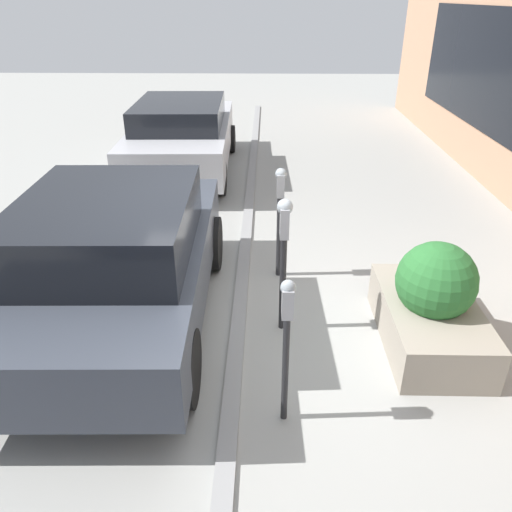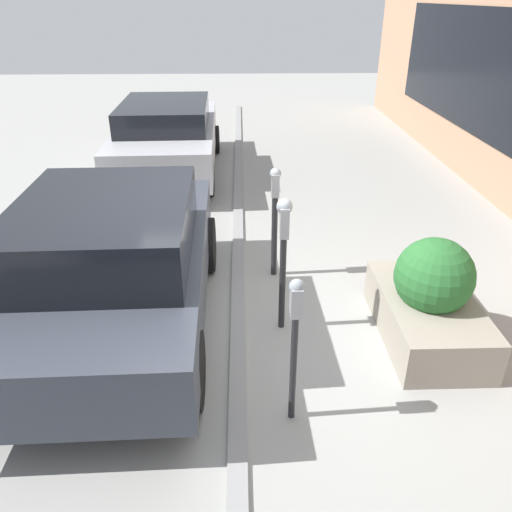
{
  "view_description": "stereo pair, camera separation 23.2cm",
  "coord_description": "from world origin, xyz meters",
  "views": [
    {
      "loc": [
        -4.48,
        -0.21,
        3.27
      ],
      "look_at": [
        0.0,
        -0.12,
        0.91
      ],
      "focal_mm": 35.0,
      "sensor_mm": 36.0,
      "label": 1
    },
    {
      "loc": [
        -4.48,
        0.02,
        3.27
      ],
      "look_at": [
        0.0,
        -0.12,
        0.91
      ],
      "focal_mm": 35.0,
      "sensor_mm": 36.0,
      "label": 2
    }
  ],
  "objects": [
    {
      "name": "curb_strip",
      "position": [
        0.0,
        0.08,
        0.02
      ],
      "size": [
        24.5,
        0.16,
        0.04
      ],
      "color": "gray",
      "rests_on": "ground_plane"
    },
    {
      "name": "ground_plane",
      "position": [
        0.0,
        0.0,
        0.0
      ],
      "size": [
        40.0,
        40.0,
        0.0
      ],
      "primitive_type": "plane",
      "color": "#999993"
    },
    {
      "name": "parked_car_middle",
      "position": [
        0.12,
        1.36,
        0.81
      ],
      "size": [
        4.05,
        1.97,
        1.53
      ],
      "rotation": [
        0.0,
        0.0,
        0.02
      ],
      "color": "#383D47",
      "rests_on": "ground_plane"
    },
    {
      "name": "parking_meter_second",
      "position": [
        0.05,
        -0.4,
        1.07
      ],
      "size": [
        0.19,
        0.16,
        1.51
      ],
      "color": "#232326",
      "rests_on": "ground_plane"
    },
    {
      "name": "parking_meter_middle",
      "position": [
        1.23,
        -0.39,
        0.93
      ],
      "size": [
        0.16,
        0.14,
        1.45
      ],
      "color": "#232326",
      "rests_on": "ground_plane"
    },
    {
      "name": "parked_car_rear",
      "position": [
        5.54,
        1.48,
        0.76
      ],
      "size": [
        4.56,
        1.99,
        1.44
      ],
      "rotation": [
        0.0,
        0.0,
        0.03
      ],
      "color": "#B7B7BC",
      "rests_on": "ground_plane"
    },
    {
      "name": "planter_box",
      "position": [
        -0.16,
        -1.92,
        0.44
      ],
      "size": [
        1.67,
        0.92,
        1.14
      ],
      "color": "gray",
      "rests_on": "ground_plane"
    },
    {
      "name": "parking_meter_nearest",
      "position": [
        -1.28,
        -0.39,
        0.96
      ],
      "size": [
        0.14,
        0.12,
        1.38
      ],
      "color": "#232326",
      "rests_on": "ground_plane"
    }
  ]
}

